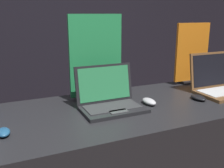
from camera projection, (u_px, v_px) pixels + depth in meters
name	position (u px, v px, depth m)	size (l,w,h in m)	color
wall_back	(47.00, 24.00, 3.04)	(8.00, 0.05, 2.80)	black
mouse_front	(3.00, 132.00, 1.19)	(0.06, 0.10, 0.03)	navy
laptop_middle	(110.00, 99.00, 1.52)	(0.36, 0.27, 0.24)	black
mouse_middle	(149.00, 101.00, 1.60)	(0.06, 0.12, 0.04)	#B2B2B7
promo_stand_middle	(96.00, 59.00, 1.66)	(0.35, 0.07, 0.54)	black
laptop_back	(219.00, 84.00, 1.82)	(0.35, 0.30, 0.27)	brown
mouse_back	(198.00, 98.00, 1.68)	(0.07, 0.12, 0.03)	black
promo_stand_back	(192.00, 55.00, 2.04)	(0.30, 0.07, 0.47)	black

